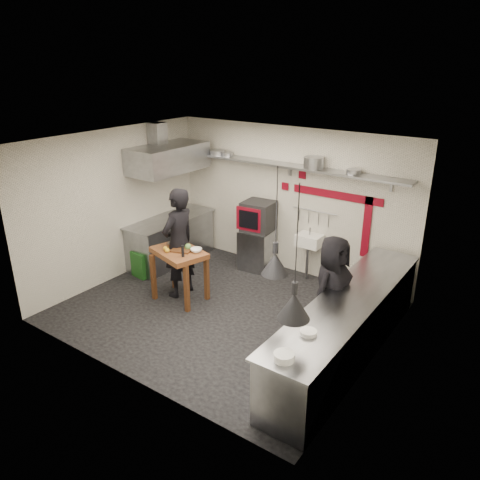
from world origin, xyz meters
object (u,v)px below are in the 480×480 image
Objects in this scene: green_bin at (144,263)px; prep_table at (180,275)px; chef_right at (332,290)px; oven_stand at (257,250)px; combi_oven at (258,216)px; chef_left at (179,243)px.

prep_table is at bearing -14.37° from green_bin.
green_bin is 3.90m from chef_right.
combi_oven is (0.01, 0.03, 0.69)m from oven_stand.
combi_oven is at bearing 73.50° from oven_stand.
green_bin is at bearing 96.11° from chef_right.
oven_stand is 0.41× the size of chef_left.
combi_oven is 1.16× the size of green_bin.
green_bin is 0.54× the size of prep_table.
oven_stand is 1.88m from prep_table.
oven_stand is 2.21m from green_bin.
prep_table is 0.56× the size of chef_right.
green_bin is 0.26× the size of chef_left.
green_bin is at bearing -178.36° from prep_table.
chef_left is (-0.51, -1.68, 0.57)m from oven_stand.
combi_oven is 0.30× the size of chef_left.
chef_right is (2.27, -1.49, 0.42)m from oven_stand.
green_bin is at bearing -141.78° from oven_stand.
chef_right is at bearing 94.91° from chef_left.
chef_right is (2.26, -1.52, -0.27)m from combi_oven.
green_bin is at bearing -97.31° from chef_left.
chef_left reaches higher than green_bin.
prep_table is (-0.39, -1.87, -0.63)m from combi_oven.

